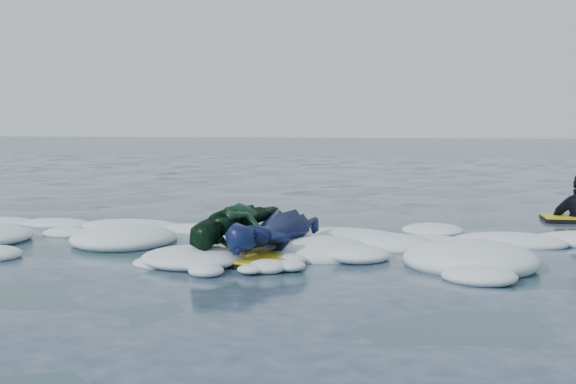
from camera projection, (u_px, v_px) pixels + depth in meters
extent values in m
plane|color=#19363D|center=(185.00, 259.00, 7.08)|extent=(120.00, 120.00, 0.00)
cube|color=black|center=(267.00, 258.00, 6.94)|extent=(0.92, 1.24, 0.06)
cube|color=gold|center=(267.00, 254.00, 6.94)|extent=(0.89, 1.21, 0.02)
imported|color=#0B164E|center=(273.00, 233.00, 7.17)|extent=(0.91, 1.74, 0.40)
cube|color=black|center=(233.00, 258.00, 6.95)|extent=(0.54, 0.92, 0.04)
cube|color=gold|center=(233.00, 255.00, 6.95)|extent=(0.52, 0.90, 0.02)
cube|color=#1731AC|center=(233.00, 254.00, 6.95)|extent=(0.21, 0.86, 0.01)
imported|color=#0E361A|center=(238.00, 229.00, 7.12)|extent=(0.99, 1.47, 0.51)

